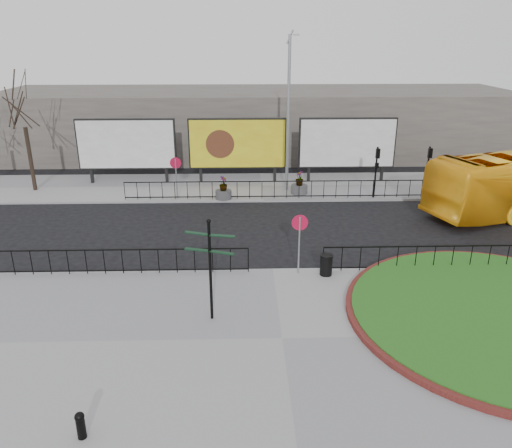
{
  "coord_description": "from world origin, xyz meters",
  "views": [
    {
      "loc": [
        -1.2,
        -18.38,
        9.07
      ],
      "look_at": [
        -0.63,
        1.99,
        1.32
      ],
      "focal_mm": 35.0,
      "sensor_mm": 36.0,
      "label": 1
    }
  ],
  "objects_px": {
    "planter_a": "(223,191)",
    "planter_c": "(299,186)",
    "lamp_post": "(288,113)",
    "litter_bin": "(326,265)",
    "fingerpost_sign": "(210,260)",
    "billboard_mid": "(237,144)",
    "bollard": "(81,424)"
  },
  "relations": [
    {
      "from": "lamp_post",
      "to": "litter_bin",
      "type": "bearing_deg",
      "value": -87.18
    },
    {
      "from": "litter_bin",
      "to": "planter_a",
      "type": "height_order",
      "value": "planter_a"
    },
    {
      "from": "lamp_post",
      "to": "planter_c",
      "type": "distance_m",
      "value": 4.36
    },
    {
      "from": "billboard_mid",
      "to": "lamp_post",
      "type": "height_order",
      "value": "lamp_post"
    },
    {
      "from": "lamp_post",
      "to": "litter_bin",
      "type": "height_order",
      "value": "lamp_post"
    },
    {
      "from": "planter_a",
      "to": "fingerpost_sign",
      "type": "bearing_deg",
      "value": -89.82
    },
    {
      "from": "planter_a",
      "to": "planter_c",
      "type": "relative_size",
      "value": 0.96
    },
    {
      "from": "bollard",
      "to": "planter_a",
      "type": "height_order",
      "value": "planter_a"
    },
    {
      "from": "bollard",
      "to": "planter_c",
      "type": "distance_m",
      "value": 20.61
    },
    {
      "from": "lamp_post",
      "to": "bollard",
      "type": "bearing_deg",
      "value": -108.2
    },
    {
      "from": "lamp_post",
      "to": "fingerpost_sign",
      "type": "bearing_deg",
      "value": -104.4
    },
    {
      "from": "planter_c",
      "to": "billboard_mid",
      "type": "bearing_deg",
      "value": 144.0
    },
    {
      "from": "lamp_post",
      "to": "billboard_mid",
      "type": "bearing_deg",
      "value": 146.75
    },
    {
      "from": "litter_bin",
      "to": "lamp_post",
      "type": "bearing_deg",
      "value": 92.82
    },
    {
      "from": "litter_bin",
      "to": "bollard",
      "type": "bearing_deg",
      "value": -130.38
    },
    {
      "from": "lamp_post",
      "to": "planter_a",
      "type": "distance_m",
      "value": 5.94
    },
    {
      "from": "bollard",
      "to": "planter_c",
      "type": "xyz_separation_m",
      "value": [
        7.27,
        19.28,
        0.06
      ]
    },
    {
      "from": "litter_bin",
      "to": "planter_c",
      "type": "relative_size",
      "value": 0.62
    },
    {
      "from": "billboard_mid",
      "to": "planter_c",
      "type": "xyz_separation_m",
      "value": [
        3.7,
        -2.69,
        -2.02
      ]
    },
    {
      "from": "planter_c",
      "to": "lamp_post",
      "type": "bearing_deg",
      "value": 134.04
    },
    {
      "from": "lamp_post",
      "to": "fingerpost_sign",
      "type": "xyz_separation_m",
      "value": [
        -3.78,
        -14.74,
        -2.55
      ]
    },
    {
      "from": "planter_a",
      "to": "bollard",
      "type": "bearing_deg",
      "value": -98.5
    },
    {
      "from": "fingerpost_sign",
      "to": "planter_c",
      "type": "relative_size",
      "value": 2.58
    },
    {
      "from": "planter_a",
      "to": "planter_c",
      "type": "distance_m",
      "value": 4.6
    },
    {
      "from": "planter_a",
      "to": "planter_c",
      "type": "height_order",
      "value": "planter_c"
    },
    {
      "from": "bollard",
      "to": "litter_bin",
      "type": "xyz_separation_m",
      "value": [
        7.14,
        8.4,
        0.04
      ]
    },
    {
      "from": "billboard_mid",
      "to": "bollard",
      "type": "xyz_separation_m",
      "value": [
        -3.57,
        -21.97,
        -2.08
      ]
    },
    {
      "from": "billboard_mid",
      "to": "fingerpost_sign",
      "type": "relative_size",
      "value": 1.73
    },
    {
      "from": "fingerpost_sign",
      "to": "bollard",
      "type": "xyz_separation_m",
      "value": [
        -2.79,
        -5.26,
        -1.76
      ]
    },
    {
      "from": "litter_bin",
      "to": "planter_c",
      "type": "xyz_separation_m",
      "value": [
        0.12,
        10.88,
        0.02
      ]
    },
    {
      "from": "billboard_mid",
      "to": "bollard",
      "type": "height_order",
      "value": "billboard_mid"
    },
    {
      "from": "billboard_mid",
      "to": "fingerpost_sign",
      "type": "xyz_separation_m",
      "value": [
        -0.78,
        -16.71,
        -0.32
      ]
    }
  ]
}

